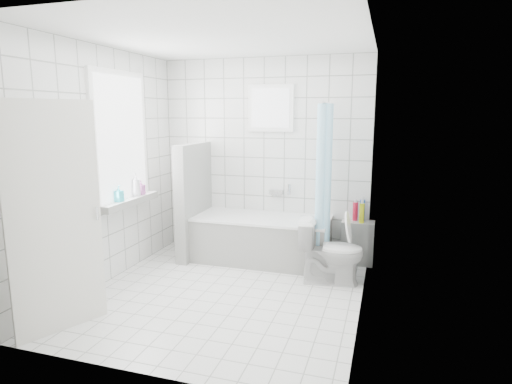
% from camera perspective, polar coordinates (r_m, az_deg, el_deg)
% --- Properties ---
extents(ground, '(3.00, 3.00, 0.00)m').
position_cam_1_polar(ground, '(4.67, -4.27, -13.37)').
color(ground, white).
rests_on(ground, ground).
extents(ceiling, '(3.00, 3.00, 0.00)m').
position_cam_1_polar(ceiling, '(4.33, -4.76, 19.93)').
color(ceiling, white).
rests_on(ceiling, ground).
extents(wall_back, '(2.80, 0.02, 2.60)m').
position_cam_1_polar(wall_back, '(5.72, 1.06, 4.59)').
color(wall_back, white).
rests_on(wall_back, ground).
extents(wall_front, '(2.80, 0.02, 2.60)m').
position_cam_1_polar(wall_front, '(2.99, -15.16, -1.17)').
color(wall_front, white).
rests_on(wall_front, ground).
extents(wall_left, '(0.02, 3.00, 2.60)m').
position_cam_1_polar(wall_left, '(5.00, -19.61, 3.14)').
color(wall_left, white).
rests_on(wall_left, ground).
extents(wall_right, '(0.02, 3.00, 2.60)m').
position_cam_1_polar(wall_right, '(4.02, 14.41, 1.76)').
color(wall_right, white).
rests_on(wall_right, ground).
extents(window_left, '(0.01, 0.90, 1.40)m').
position_cam_1_polar(window_left, '(5.19, -17.43, 6.84)').
color(window_left, white).
rests_on(window_left, wall_left).
extents(window_back, '(0.50, 0.01, 0.50)m').
position_cam_1_polar(window_back, '(5.62, 1.95, 11.11)').
color(window_back, white).
rests_on(window_back, wall_back).
extents(window_sill, '(0.18, 1.02, 0.08)m').
position_cam_1_polar(window_sill, '(5.26, -16.59, -1.22)').
color(window_sill, white).
rests_on(window_sill, wall_left).
extents(door, '(0.37, 0.74, 2.00)m').
position_cam_1_polar(door, '(4.00, -25.21, -3.32)').
color(door, silver).
rests_on(door, ground).
extents(bathtub, '(1.72, 0.77, 0.58)m').
position_cam_1_polar(bathtub, '(5.54, 0.79, -6.26)').
color(bathtub, white).
rests_on(bathtub, ground).
extents(partition_wall, '(0.15, 0.85, 1.50)m').
position_cam_1_polar(partition_wall, '(5.71, -8.28, -1.12)').
color(partition_wall, white).
rests_on(partition_wall, ground).
extents(tiled_ledge, '(0.40, 0.24, 0.55)m').
position_cam_1_polar(tiled_ledge, '(5.59, 13.37, -6.56)').
color(tiled_ledge, white).
rests_on(tiled_ledge, ground).
extents(toilet, '(0.76, 0.49, 0.73)m').
position_cam_1_polar(toilet, '(4.89, 9.95, -7.80)').
color(toilet, white).
rests_on(toilet, ground).
extents(curtain_rod, '(0.02, 0.80, 0.02)m').
position_cam_1_polar(curtain_rod, '(5.12, 9.55, 11.61)').
color(curtain_rod, silver).
rests_on(curtain_rod, wall_back).
extents(shower_curtain, '(0.14, 0.48, 1.78)m').
position_cam_1_polar(shower_curtain, '(5.05, 9.05, 1.39)').
color(shower_curtain, '#56CCFF').
rests_on(shower_curtain, curtain_rod).
extents(tub_faucet, '(0.18, 0.06, 0.06)m').
position_cam_1_polar(tub_faucet, '(5.70, 2.72, -0.02)').
color(tub_faucet, silver).
rests_on(tub_faucet, wall_back).
extents(sill_bottles, '(0.15, 0.55, 0.29)m').
position_cam_1_polar(sill_bottles, '(5.30, -16.04, 0.67)').
color(sill_bottles, silver).
rests_on(sill_bottles, window_sill).
extents(ledge_bottles, '(0.15, 0.17, 0.27)m').
position_cam_1_polar(ledge_bottles, '(5.49, 13.68, -2.57)').
color(ledge_bottles, yellow).
rests_on(ledge_bottles, tiled_ledge).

